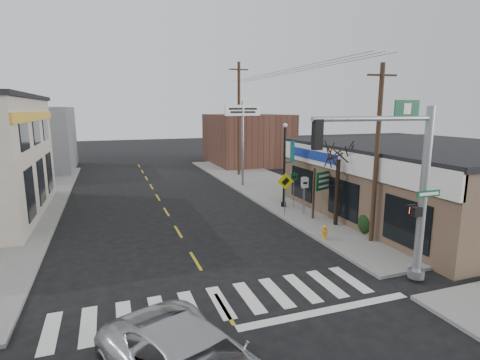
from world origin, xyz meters
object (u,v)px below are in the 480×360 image
object	(u,v)px
guide_sign	(325,185)
bare_tree	(339,147)
lamp_post	(285,159)
utility_pole_far	(239,118)
fire_hydrant	(325,232)
dance_center_sign	(243,122)
utility_pole_near	(377,153)
traffic_signal_pole	(408,177)

from	to	relation	value
guide_sign	bare_tree	distance (m)	2.67
lamp_post	utility_pole_far	world-z (taller)	utility_pole_far
fire_hydrant	bare_tree	bearing A→B (deg)	44.67
fire_hydrant	utility_pole_far	xyz separation A→B (m)	(2.10, 18.23, 4.89)
lamp_post	dance_center_sign	size ratio (longest dim) A/B	0.78
utility_pole_far	utility_pole_near	bearing A→B (deg)	-88.28
dance_center_sign	utility_pole_near	distance (m)	14.36
lamp_post	bare_tree	world-z (taller)	bare_tree
traffic_signal_pole	fire_hydrant	distance (m)	5.84
fire_hydrant	lamp_post	distance (m)	6.73
lamp_post	guide_sign	bearing A→B (deg)	-90.39
utility_pole_near	dance_center_sign	bearing A→B (deg)	101.66
lamp_post	utility_pole_far	size ratio (longest dim) A/B	0.51
utility_pole_far	lamp_post	bearing A→B (deg)	-93.50
guide_sign	lamp_post	distance (m)	3.34
utility_pole_near	utility_pole_far	bearing A→B (deg)	96.24
fire_hydrant	utility_pole_far	world-z (taller)	utility_pole_far
dance_center_sign	bare_tree	xyz separation A→B (m)	(1.08, -11.59, -0.92)
traffic_signal_pole	utility_pole_far	bearing A→B (deg)	85.63
traffic_signal_pole	guide_sign	bearing A→B (deg)	77.92
traffic_signal_pole	lamp_post	world-z (taller)	traffic_signal_pole
lamp_post	bare_tree	distance (m)	4.57
traffic_signal_pole	fire_hydrant	bearing A→B (deg)	92.24
bare_tree	guide_sign	bearing A→B (deg)	85.16
traffic_signal_pole	utility_pole_far	distance (m)	23.09
dance_center_sign	bare_tree	bearing A→B (deg)	-95.43
traffic_signal_pole	utility_pole_near	size ratio (longest dim) A/B	0.79
lamp_post	utility_pole_near	bearing A→B (deg)	-100.80
fire_hydrant	utility_pole_near	world-z (taller)	utility_pole_near
traffic_signal_pole	utility_pole_far	xyz separation A→B (m)	(1.95, 22.96, 1.47)
dance_center_sign	utility_pole_near	bearing A→B (deg)	-95.81
fire_hydrant	dance_center_sign	distance (m)	14.17
dance_center_sign	utility_pole_far	world-z (taller)	utility_pole_far
utility_pole_far	bare_tree	bearing A→B (deg)	-88.90
traffic_signal_pole	fire_hydrant	xyz separation A→B (m)	(-0.14, 4.72, -3.43)
dance_center_sign	utility_pole_far	xyz separation A→B (m)	(1.40, 4.88, 0.21)
fire_hydrant	bare_tree	distance (m)	4.52
traffic_signal_pole	lamp_post	distance (m)	10.88
lamp_post	bare_tree	bearing A→B (deg)	-97.65
bare_tree	utility_pole_near	bearing A→B (deg)	-86.72
utility_pole_near	utility_pole_far	distance (m)	19.19
fire_hydrant	dance_center_sign	bearing A→B (deg)	86.99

